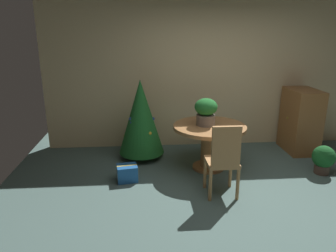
{
  "coord_description": "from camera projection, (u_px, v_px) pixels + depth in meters",
  "views": [
    {
      "loc": [
        -1.25,
        -3.48,
        2.11
      ],
      "look_at": [
        -0.93,
        0.58,
        0.86
      ],
      "focal_mm": 33.76,
      "sensor_mm": 36.0,
      "label": 1
    }
  ],
  "objects": [
    {
      "name": "ground_plane",
      "position": [
        244.0,
        202.0,
        4.03
      ],
      "size": [
        6.6,
        6.6,
        0.0
      ],
      "primitive_type": "plane",
      "color": "#4C6660"
    },
    {
      "name": "round_dining_table",
      "position": [
        209.0,
        137.0,
        4.87
      ],
      "size": [
        1.11,
        1.11,
        0.71
      ],
      "color": "#9E6B3D",
      "rests_on": "ground_plane"
    },
    {
      "name": "holiday_tree",
      "position": [
        141.0,
        117.0,
        5.22
      ],
      "size": [
        0.76,
        0.76,
        1.34
      ],
      "color": "brown",
      "rests_on": "ground_plane"
    },
    {
      "name": "wooden_cabinet",
      "position": [
        300.0,
        121.0,
        5.59
      ],
      "size": [
        0.5,
        0.73,
        1.12
      ],
      "color": "brown",
      "rests_on": "ground_plane"
    },
    {
      "name": "wooden_chair_near",
      "position": [
        224.0,
        158.0,
        4.01
      ],
      "size": [
        0.4,
        0.4,
        1.0
      ],
      "color": "#B27F4C",
      "rests_on": "ground_plane"
    },
    {
      "name": "back_wall_panel",
      "position": [
        212.0,
        76.0,
        5.74
      ],
      "size": [
        6.0,
        0.1,
        2.6
      ],
      "primitive_type": "cube",
      "color": "beige",
      "rests_on": "ground_plane"
    },
    {
      "name": "gift_box_blue",
      "position": [
        127.0,
        173.0,
        4.57
      ],
      "size": [
        0.32,
        0.28,
        0.24
      ],
      "color": "#1E569E",
      "rests_on": "ground_plane"
    },
    {
      "name": "potted_plant",
      "position": [
        323.0,
        158.0,
        4.77
      ],
      "size": [
        0.34,
        0.34,
        0.44
      ],
      "color": "#4C382D",
      "rests_on": "ground_plane"
    },
    {
      "name": "flower_vase",
      "position": [
        206.0,
        111.0,
        4.76
      ],
      "size": [
        0.35,
        0.35,
        0.42
      ],
      "color": "#665B51",
      "rests_on": "round_dining_table"
    }
  ]
}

